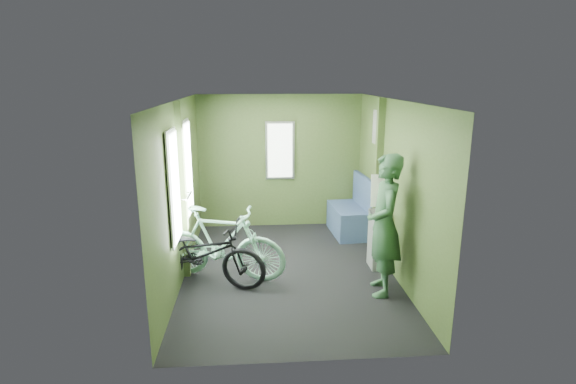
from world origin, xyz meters
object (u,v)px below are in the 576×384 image
(passenger, at_px, (384,225))
(bicycle_mint, at_px, (222,280))
(bench_seat, at_px, (350,217))
(bicycle_black, at_px, (203,285))
(waste_box, at_px, (379,240))

(passenger, bearing_deg, bicycle_mint, -96.81)
(bicycle_mint, xyz_separation_m, bench_seat, (2.04, 1.64, 0.30))
(bench_seat, bearing_deg, bicycle_black, -146.11)
(waste_box, relative_size, bench_seat, 0.80)
(waste_box, bearing_deg, bench_seat, 94.70)
(bicycle_black, xyz_separation_m, passenger, (2.22, -0.33, 0.87))
(bicycle_black, bearing_deg, waste_box, -61.75)
(bicycle_mint, xyz_separation_m, waste_box, (2.15, 0.27, 0.40))
(waste_box, distance_m, bench_seat, 1.38)
(bicycle_black, xyz_separation_m, waste_box, (2.38, 0.41, 0.40))
(bicycle_mint, bearing_deg, waste_box, -65.88)
(passenger, distance_m, waste_box, 0.89)
(passenger, distance_m, bench_seat, 2.19)
(passenger, xyz_separation_m, bench_seat, (0.05, 2.12, -0.57))
(bicycle_black, distance_m, waste_box, 2.45)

